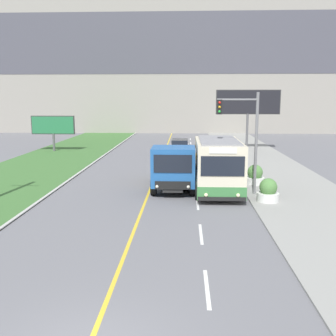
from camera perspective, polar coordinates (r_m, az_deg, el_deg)
lane_marking_centre at (r=11.71m, az=-6.28°, el=-17.39°), size 2.88×140.00×0.01m
apartment_block_background at (r=64.90m, az=0.71°, el=16.68°), size 80.00×8.04×25.55m
city_bus at (r=22.57m, az=7.25°, el=0.26°), size 2.63×5.79×3.09m
dump_truck at (r=22.81m, az=0.84°, el=-0.11°), size 2.51×6.01×2.70m
car_distant at (r=38.05m, az=1.71°, el=3.03°), size 1.80×4.30×1.45m
traffic_light_mast at (r=22.01m, az=11.04°, el=5.38°), size 2.28×0.32×5.71m
billboard_large at (r=41.38m, az=11.54°, el=9.11°), size 6.51×0.24×6.21m
billboard_small at (r=41.83m, az=-16.35°, el=5.87°), size 4.43×0.24×3.61m
planter_round_near at (r=21.13m, az=14.32°, el=-3.30°), size 1.15×1.15×1.21m
planter_round_second at (r=25.21m, az=12.50°, el=-1.07°), size 1.20×1.20×1.21m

